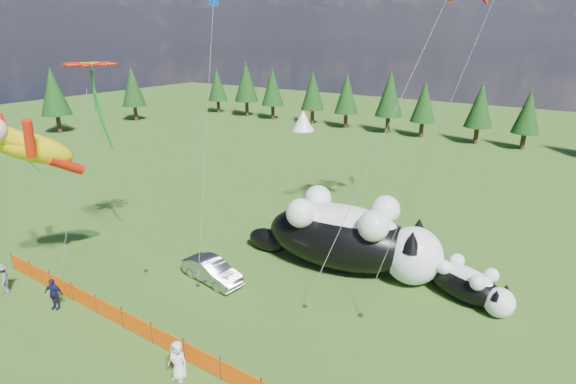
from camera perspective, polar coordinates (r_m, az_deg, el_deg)
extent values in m
plane|color=#143509|center=(23.91, -12.75, -13.67)|extent=(160.00, 160.00, 0.00)
cylinder|color=#262626|center=(30.65, -31.63, -7.37)|extent=(0.06, 0.06, 1.10)
cylinder|color=#262626|center=(28.97, -29.90, -8.54)|extent=(0.06, 0.06, 1.10)
cylinder|color=#262626|center=(27.33, -27.94, -9.84)|extent=(0.06, 0.06, 1.10)
cylinder|color=#262626|center=(25.74, -25.72, -11.29)|extent=(0.06, 0.06, 1.10)
cylinder|color=#262626|center=(24.21, -23.18, -12.91)|extent=(0.06, 0.06, 1.10)
cylinder|color=#262626|center=(22.75, -20.27, -14.71)|extent=(0.06, 0.06, 1.10)
cylinder|color=#262626|center=(21.39, -16.92, -16.70)|extent=(0.06, 0.06, 1.10)
cylinder|color=#262626|center=(20.12, -13.05, -18.88)|extent=(0.06, 0.06, 1.10)
cylinder|color=#262626|center=(18.99, -8.56, -21.25)|extent=(0.06, 0.06, 1.10)
cube|color=#F55005|center=(29.82, -30.78, -8.02)|extent=(2.00, 0.04, 0.90)
cube|color=#F55005|center=(28.16, -28.93, -9.26)|extent=(2.00, 0.04, 0.90)
cube|color=#F55005|center=(26.55, -26.85, -10.64)|extent=(2.00, 0.04, 0.90)
cube|color=#F55005|center=(24.99, -24.48, -12.17)|extent=(2.00, 0.04, 0.90)
cube|color=#F55005|center=(23.50, -21.76, -13.88)|extent=(2.00, 0.04, 0.90)
cube|color=#F55005|center=(22.09, -18.64, -15.78)|extent=(2.00, 0.04, 0.90)
cube|color=#F55005|center=(20.77, -15.04, -17.88)|extent=(2.00, 0.04, 0.90)
cube|color=#F55005|center=(19.57, -10.88, -20.16)|extent=(2.00, 0.04, 0.90)
cube|color=#F55005|center=(18.51, -6.06, -22.60)|extent=(2.00, 0.04, 0.90)
ellipsoid|color=black|center=(26.14, 6.70, -5.82)|extent=(9.37, 5.36, 3.55)
ellipsoid|color=white|center=(25.78, 6.77, -4.04)|extent=(7.05, 3.88, 2.17)
sphere|color=white|center=(25.38, 15.62, -7.77)|extent=(3.15, 3.15, 3.15)
sphere|color=#FF6365|center=(25.24, 18.62, -8.25)|extent=(0.44, 0.44, 0.44)
ellipsoid|color=black|center=(28.30, -2.52, -6.08)|extent=(2.93, 1.76, 1.38)
cone|color=black|center=(23.99, 15.46, -6.04)|extent=(1.10, 1.10, 1.10)
cone|color=black|center=(25.70, 16.26, -4.37)|extent=(1.10, 1.10, 1.10)
sphere|color=white|center=(26.10, 12.27, -2.19)|extent=(1.66, 1.66, 1.66)
sphere|color=white|center=(23.79, 10.78, -4.26)|extent=(1.66, 1.66, 1.66)
sphere|color=white|center=(27.23, 3.80, -0.86)|extent=(1.66, 1.66, 1.66)
sphere|color=white|center=(25.02, 1.61, -2.69)|extent=(1.66, 1.66, 1.66)
ellipsoid|color=black|center=(25.04, 21.47, -10.83)|extent=(4.48, 3.17, 1.63)
ellipsoid|color=white|center=(24.85, 21.59, -10.01)|extent=(3.36, 2.32, 1.00)
sphere|color=white|center=(24.33, 25.26, -12.57)|extent=(1.45, 1.45, 1.45)
sphere|color=#FF6365|center=(24.12, 26.56, -13.09)|extent=(0.20, 0.20, 0.20)
ellipsoid|color=black|center=(26.28, 17.33, -10.06)|extent=(1.41, 1.03, 0.63)
cone|color=black|center=(23.70, 24.94, -11.77)|extent=(0.51, 0.51, 0.51)
cone|color=black|center=(24.40, 25.97, -11.02)|extent=(0.51, 0.51, 0.51)
sphere|color=white|center=(24.73, 24.39, -9.61)|extent=(0.76, 0.76, 0.76)
sphere|color=white|center=(23.80, 22.95, -10.55)|extent=(0.76, 0.76, 0.76)
sphere|color=white|center=(25.54, 20.70, -8.14)|extent=(0.76, 0.76, 0.76)
sphere|color=white|center=(24.64, 19.16, -8.99)|extent=(0.76, 0.76, 0.76)
imported|color=#A4A5A9|center=(25.27, -9.61, -9.83)|extent=(3.96, 1.81, 1.26)
imported|color=#16193E|center=(25.35, -27.62, -11.38)|extent=(1.08, 0.85, 1.65)
imported|color=#5D5E63|center=(27.90, -32.44, -9.31)|extent=(1.27, 1.12, 1.76)
imported|color=white|center=(19.14, -13.82, -20.07)|extent=(0.92, 0.68, 1.72)
cylinder|color=#595959|center=(25.78, -23.42, -2.56)|extent=(0.03, 0.03, 8.78)
cube|color=#262626|center=(27.31, -17.59, -9.48)|extent=(0.15, 0.15, 0.16)
cylinder|color=#595959|center=(23.34, 11.85, 6.49)|extent=(0.03, 0.03, 18.27)
cube|color=#262626|center=(23.05, 2.21, -14.27)|extent=(0.15, 0.15, 0.16)
cylinder|color=#595959|center=(26.05, -25.52, 1.68)|extent=(0.03, 0.03, 11.88)
cube|color=#262626|center=(27.26, -27.11, -10.89)|extent=(0.15, 0.15, 0.16)
cube|color=#167D24|center=(26.44, -23.11, 9.43)|extent=(0.19, 0.19, 4.27)
cylinder|color=#595959|center=(25.40, -10.39, 6.80)|extent=(0.03, 0.03, 16.00)
cube|color=#262626|center=(25.17, -11.37, -11.52)|extent=(0.15, 0.15, 0.16)
cylinder|color=#595959|center=(19.68, 20.68, 12.44)|extent=(0.03, 0.03, 22.44)
cube|color=#262626|center=(22.68, 9.25, -15.17)|extent=(0.15, 0.15, 0.16)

